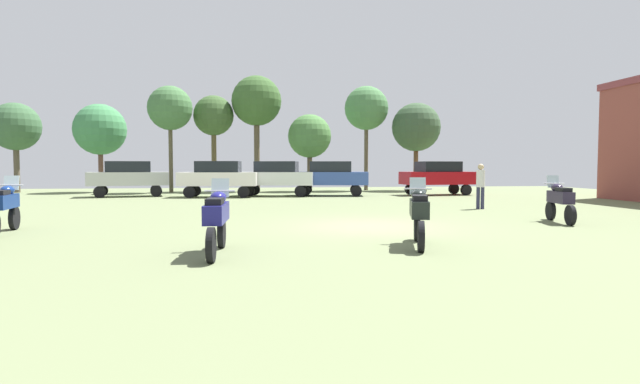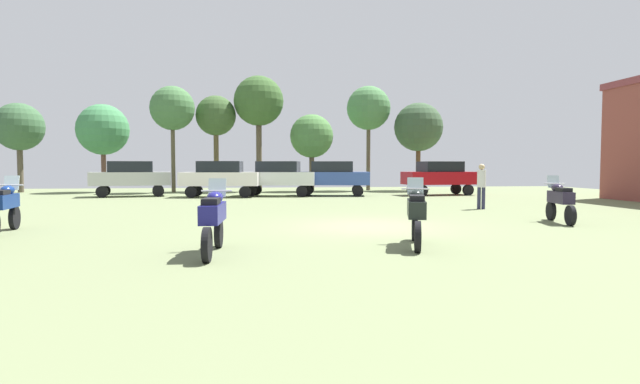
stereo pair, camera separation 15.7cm
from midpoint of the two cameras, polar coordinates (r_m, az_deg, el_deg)
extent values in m
cube|color=#69744E|center=(14.34, 5.85, -3.98)|extent=(44.00, 52.00, 0.02)
cylinder|color=black|center=(10.71, -11.19, -4.62)|extent=(0.15, 0.64, 0.64)
cylinder|color=black|center=(9.11, -12.43, -5.97)|extent=(0.15, 0.64, 0.64)
cube|color=navy|center=(9.85, -11.79, -2.36)|extent=(0.42, 1.40, 0.36)
ellipsoid|color=navy|center=(10.13, -11.58, -0.62)|extent=(0.34, 0.49, 0.24)
cube|color=black|center=(9.59, -12.00, -1.06)|extent=(0.32, 0.57, 0.12)
cube|color=silver|center=(10.47, -11.35, 0.49)|extent=(0.37, 0.17, 0.39)
cylinder|color=#B7B7BC|center=(10.37, -11.42, 0.13)|extent=(0.62, 0.06, 0.04)
cylinder|color=black|center=(11.65, 11.24, -4.00)|extent=(0.28, 0.65, 0.64)
cylinder|color=black|center=(10.13, 11.63, -5.06)|extent=(0.28, 0.65, 0.64)
cube|color=black|center=(10.84, 11.45, -1.87)|extent=(0.69, 1.35, 0.36)
ellipsoid|color=black|center=(11.11, 11.39, -0.31)|extent=(0.44, 0.55, 0.24)
cube|color=black|center=(10.59, 11.52, -0.69)|extent=(0.44, 0.62, 0.12)
cube|color=silver|center=(11.43, 11.32, 0.69)|extent=(0.39, 0.24, 0.39)
cylinder|color=#B7B7BC|center=(11.33, 11.34, 0.36)|extent=(0.61, 0.20, 0.04)
cylinder|color=black|center=(15.84, -31.52, -2.54)|extent=(0.21, 0.65, 0.64)
cube|color=navy|center=(15.07, -32.40, -0.92)|extent=(0.55, 1.34, 0.36)
ellipsoid|color=navy|center=(15.33, -32.10, 0.20)|extent=(0.39, 0.52, 0.24)
cube|color=black|center=(14.84, -32.69, -0.05)|extent=(0.38, 0.60, 0.12)
cube|color=silver|center=(15.64, -31.77, 0.91)|extent=(0.38, 0.20, 0.39)
cylinder|color=#B7B7BC|center=(15.55, -31.87, 0.68)|extent=(0.62, 0.13, 0.04)
cylinder|color=black|center=(17.46, 25.31, -1.98)|extent=(0.24, 0.61, 0.60)
cylinder|color=black|center=(16.08, 27.16, -2.42)|extent=(0.24, 0.61, 0.60)
cube|color=#251E32|center=(16.74, 26.24, -0.55)|extent=(0.61, 1.31, 0.36)
ellipsoid|color=#251E32|center=(16.99, 25.91, 0.45)|extent=(0.41, 0.53, 0.24)
cube|color=black|center=(16.52, 26.54, 0.23)|extent=(0.41, 0.61, 0.12)
cube|color=silver|center=(17.27, 25.55, 1.09)|extent=(0.38, 0.22, 0.39)
cylinder|color=#B7B7BC|center=(17.19, 25.66, 0.88)|extent=(0.61, 0.16, 0.04)
cylinder|color=black|center=(27.72, -14.49, 0.00)|extent=(0.66, 0.28, 0.64)
cylinder|color=black|center=(29.13, -13.85, 0.15)|extent=(0.66, 0.28, 0.64)
cylinder|color=black|center=(27.21, -8.48, 0.01)|extent=(0.66, 0.28, 0.64)
cylinder|color=black|center=(28.64, -8.12, 0.16)|extent=(0.66, 0.28, 0.64)
cube|color=white|center=(28.11, -11.27, 1.50)|extent=(4.45, 2.19, 0.75)
cube|color=black|center=(28.10, -11.28, 2.88)|extent=(2.50, 1.80, 0.61)
cylinder|color=black|center=(28.22, -1.41, 0.15)|extent=(0.67, 0.32, 0.64)
cylinder|color=black|center=(29.66, -1.20, 0.29)|extent=(0.67, 0.32, 0.64)
cylinder|color=black|center=(28.15, 4.54, 0.13)|extent=(0.67, 0.32, 0.64)
cylinder|color=black|center=(29.59, 4.46, 0.27)|extent=(0.67, 0.32, 0.64)
cube|color=#334E9B|center=(28.84, 1.60, 1.59)|extent=(4.54, 2.50, 0.75)
cube|color=black|center=(28.83, 1.60, 2.94)|extent=(2.60, 1.96, 0.61)
cylinder|color=black|center=(28.24, -7.84, 0.12)|extent=(0.67, 0.35, 0.64)
cylinder|color=black|center=(29.64, -7.21, 0.26)|extent=(0.67, 0.35, 0.64)
cylinder|color=black|center=(27.73, -1.94, 0.10)|extent=(0.67, 0.35, 0.64)
cylinder|color=black|center=(29.16, -1.59, 0.24)|extent=(0.67, 0.35, 0.64)
cube|color=silver|center=(28.63, -4.67, 1.57)|extent=(4.58, 2.65, 0.75)
cube|color=black|center=(28.62, -4.67, 2.93)|extent=(2.64, 2.04, 0.61)
cylinder|color=black|center=(29.45, -23.70, 0.01)|extent=(0.67, 0.35, 0.64)
cylinder|color=black|center=(30.89, -23.46, 0.15)|extent=(0.67, 0.35, 0.64)
cylinder|color=black|center=(29.33, -18.01, 0.11)|extent=(0.67, 0.35, 0.64)
cylinder|color=black|center=(30.77, -18.03, 0.24)|extent=(0.67, 0.35, 0.64)
cube|color=#B3B4B4|center=(30.05, -20.83, 1.45)|extent=(4.58, 2.64, 0.75)
cube|color=black|center=(30.04, -20.85, 2.75)|extent=(2.64, 2.03, 0.61)
cylinder|color=black|center=(29.07, 11.88, 0.17)|extent=(0.66, 0.29, 0.64)
cylinder|color=black|center=(30.37, 10.71, 0.30)|extent=(0.66, 0.29, 0.64)
cylinder|color=black|center=(30.44, 16.85, 0.23)|extent=(0.66, 0.29, 0.64)
cylinder|color=black|center=(31.69, 15.54, 0.35)|extent=(0.66, 0.29, 0.64)
cube|color=#A01018|center=(30.34, 13.80, 1.57)|extent=(4.48, 2.30, 0.75)
cube|color=black|center=(30.33, 13.82, 2.86)|extent=(2.54, 1.85, 0.61)
cylinder|color=#2B2C47|center=(20.89, 18.06, -0.68)|extent=(0.14, 0.14, 0.88)
cylinder|color=#2B2C47|center=(20.87, 18.53, -0.69)|extent=(0.14, 0.14, 0.88)
cylinder|color=silver|center=(20.85, 18.33, 1.48)|extent=(0.46, 0.46, 0.70)
sphere|color=tan|center=(20.84, 18.35, 2.77)|extent=(0.24, 0.24, 0.24)
cylinder|color=brown|center=(35.78, -23.56, 2.70)|extent=(0.31, 0.31, 3.38)
sphere|color=#3D7E4A|center=(35.87, -23.64, 6.61)|extent=(3.35, 3.35, 3.35)
cylinder|color=brown|center=(33.82, -16.45, 4.07)|extent=(0.26, 0.26, 4.85)
sphere|color=#406D3C|center=(34.02, -16.53, 9.25)|extent=(2.87, 2.87, 2.87)
cylinder|color=#4F4232|center=(33.97, -0.83, 2.72)|extent=(0.34, 0.34, 3.11)
sphere|color=#47783C|center=(34.03, -0.83, 6.47)|extent=(2.97, 2.97, 2.97)
cylinder|color=brown|center=(35.44, 5.72, 4.36)|extent=(0.28, 0.28, 5.14)
sphere|color=#477A45|center=(35.67, 5.75, 9.61)|extent=(3.10, 3.10, 3.10)
cylinder|color=brown|center=(37.86, -31.19, 2.68)|extent=(0.35, 0.35, 3.59)
sphere|color=#375B38|center=(37.95, -31.29, 6.45)|extent=(3.10, 3.10, 3.10)
cylinder|color=brown|center=(34.27, -6.92, 4.63)|extent=(0.38, 0.38, 5.41)
sphere|color=#375A29|center=(34.54, -6.96, 10.39)|extent=(3.39, 3.39, 3.39)
cylinder|color=brown|center=(35.64, 11.37, 3.15)|extent=(0.32, 0.32, 3.70)
sphere|color=#375234|center=(35.75, 11.42, 7.35)|extent=(3.41, 3.41, 3.41)
cylinder|color=brown|center=(34.58, -11.75, 3.85)|extent=(0.34, 0.34, 4.55)
sphere|color=#38562B|center=(34.75, -11.80, 8.62)|extent=(2.72, 2.72, 2.72)
camera|label=1|loc=(0.08, -89.75, 0.01)|focal=27.75mm
camera|label=2|loc=(0.08, 90.25, -0.01)|focal=27.75mm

